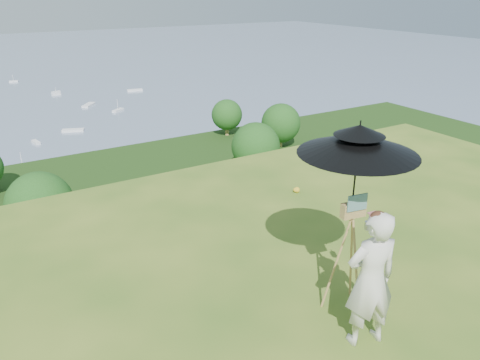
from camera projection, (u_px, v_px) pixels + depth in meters
shoreline_tier at (22, 244)px, 77.84m from camera, size 170.00×28.00×8.00m
slope_trees at (49, 234)px, 38.15m from camera, size 110.00×50.00×6.00m
harbor_town at (15, 209)px, 75.35m from camera, size 110.00×22.00×5.00m
painter at (371, 280)px, 4.96m from camera, size 0.66×0.51×1.61m
field_easel at (349, 252)px, 5.53m from camera, size 0.67×0.67×1.55m
sun_umbrella at (356, 169)px, 5.16m from camera, size 1.55×1.55×1.10m
painter_cap at (379, 216)px, 4.67m from camera, size 0.22×0.24×0.10m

